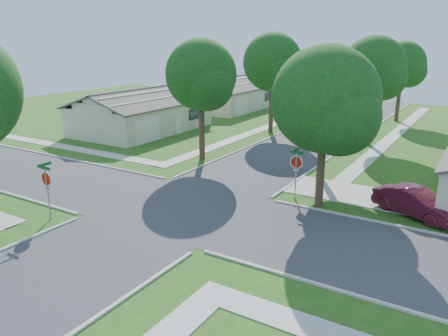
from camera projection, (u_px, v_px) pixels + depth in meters
ground at (180, 208)px, 23.73m from camera, size 100.00×100.00×0.00m
road_ns at (180, 208)px, 23.73m from camera, size 7.00×100.00×0.02m
sidewalk_ne at (395, 135)px, 41.92m from camera, size 1.20×40.00×0.04m
sidewalk_nw at (279, 123)px, 48.04m from camera, size 1.20×40.00×0.04m
driveway at (362, 195)px, 25.57m from camera, size 8.80×3.60×0.05m
stop_sign_sw at (46, 181)px, 21.67m from camera, size 1.05×0.80×2.98m
stop_sign_ne at (296, 164)px, 24.64m from camera, size 1.05×0.80×2.98m
tree_e_near at (327, 92)px, 27.12m from camera, size 4.97×4.80×8.28m
tree_e_mid at (374, 71)px, 36.75m from camera, size 5.59×5.40×9.21m
tree_e_far at (403, 67)px, 47.46m from camera, size 5.17×5.00×8.72m
tree_w_near at (202, 78)px, 31.70m from camera, size 5.38×5.20×8.97m
tree_w_mid at (273, 65)px, 41.40m from camera, size 5.80×5.60×9.56m
tree_w_far at (319, 68)px, 52.31m from camera, size 4.76×4.60×8.04m
tree_ne_corner at (326, 105)px, 22.40m from camera, size 5.80×5.60×8.66m
house_nw_near at (142, 116)px, 43.59m from camera, size 8.42×13.60×4.23m
house_nw_far at (230, 97)px, 57.49m from camera, size 8.42×13.60×4.23m
car_driveway at (416, 203)px, 22.49m from camera, size 4.66×3.24×1.45m
car_curb_east at (327, 131)px, 39.74m from camera, size 2.37×4.86×1.60m
car_curb_west at (368, 100)px, 60.96m from camera, size 2.26×5.02×1.43m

